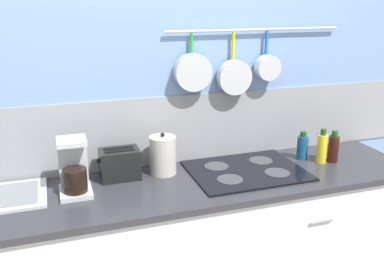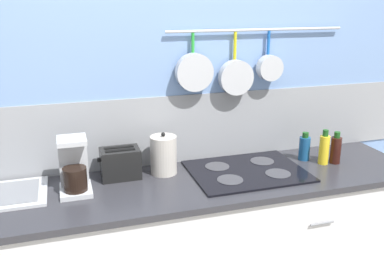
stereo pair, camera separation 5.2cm
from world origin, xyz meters
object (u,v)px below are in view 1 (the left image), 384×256
object	(u,v)px
bottle_sesame_oil	(322,148)
bottle_dish_soap	(333,148)
kettle	(163,155)
bottle_cooking_wine	(302,147)
coffee_maker	(74,170)
toaster	(120,164)

from	to	relation	value
bottle_sesame_oil	bottle_dish_soap	bearing A→B (deg)	-8.48
bottle_dish_soap	kettle	bearing A→B (deg)	171.41
bottle_sesame_oil	bottle_dish_soap	distance (m)	0.07
bottle_cooking_wine	bottle_sesame_oil	xyz separation A→B (m)	(0.08, -0.09, 0.02)
coffee_maker	bottle_dish_soap	bearing A→B (deg)	-2.42
bottle_cooking_wine	bottle_dish_soap	xyz separation A→B (m)	(0.15, -0.10, 0.01)
bottle_cooking_wine	bottle_dish_soap	world-z (taller)	bottle_dish_soap
toaster	bottle_dish_soap	world-z (taller)	bottle_dish_soap
bottle_cooking_wine	bottle_dish_soap	bearing A→B (deg)	-34.51
toaster	kettle	distance (m)	0.24
coffee_maker	toaster	xyz separation A→B (m)	(0.25, 0.10, -0.04)
kettle	bottle_sesame_oil	world-z (taller)	kettle
toaster	bottle_cooking_wine	bearing A→B (deg)	-3.08
bottle_cooking_wine	bottle_sesame_oil	world-z (taller)	bottle_sesame_oil
kettle	bottle_sesame_oil	distance (m)	0.95
kettle	bottle_sesame_oil	size ratio (longest dim) A/B	1.15
coffee_maker	bottle_cooking_wine	distance (m)	1.36
kettle	bottle_dish_soap	world-z (taller)	kettle
bottle_sesame_oil	toaster	bearing A→B (deg)	172.74
bottle_dish_soap	bottle_sesame_oil	bearing A→B (deg)	171.52
toaster	bottle_sesame_oil	world-z (taller)	bottle_sesame_oil
coffee_maker	bottle_cooking_wine	bearing A→B (deg)	1.62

